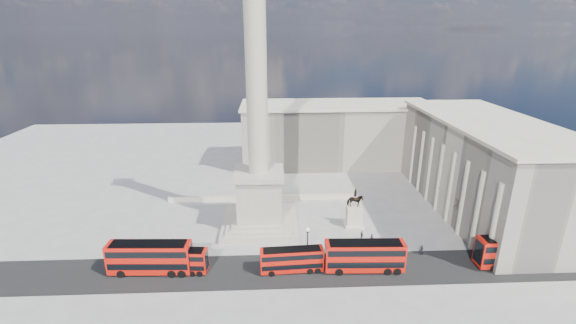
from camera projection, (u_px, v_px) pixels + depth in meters
The scene contains 19 objects.
ground at pixel (260, 238), 68.56m from camera, with size 180.00×180.00×0.00m, color #9C9A94.
asphalt_road at pixel (290, 270), 59.33m from camera, with size 120.00×9.00×0.01m, color black.
nelsons_column at pixel (258, 160), 69.06m from camera, with size 14.00×14.00×49.85m.
balustrade_wall at pixel (261, 198), 83.49m from camera, with size 40.00×0.60×1.10m, color beige.
building_east at pixel (485, 166), 76.85m from camera, with size 19.00×46.00×18.60m.
building_northeast at pixel (336, 134), 104.45m from camera, with size 51.00×17.00×16.60m.
red_bus_a at pixel (176, 260), 58.29m from camera, with size 9.77×2.97×3.91m.
red_bus_b at pixel (292, 260), 58.50m from camera, with size 9.70×2.79×3.89m.
red_bus_c at pixel (365, 256), 58.55m from camera, with size 12.12×3.20×4.88m.
red_bus_d at pixel (517, 251), 59.69m from camera, with size 12.30×3.05×4.97m.
red_bus_e at pixel (150, 257), 58.04m from camera, with size 12.54×3.40×5.04m.
victorian_lamp at pixel (307, 243), 59.72m from camera, with size 0.55×0.55×6.41m.
equestrian_statue at pixel (354, 213), 71.96m from camera, with size 3.57×2.68×7.55m.
bare_tree_near at pixel (460, 202), 69.67m from camera, with size 1.64×1.64×7.19m.
bare_tree_mid at pixel (442, 190), 77.22m from camera, with size 1.57×1.57×5.96m.
bare_tree_far at pixel (442, 177), 81.01m from camera, with size 1.76×1.76×7.19m.
pedestrian_walking at pixel (372, 238), 66.88m from camera, with size 0.59×0.39×1.61m, color black.
pedestrian_standing at pixel (421, 250), 63.29m from camera, with size 0.80×0.63×1.65m, color black.
pedestrian_crossing at pixel (362, 235), 67.87m from camera, with size 0.94×0.39×1.60m, color black.
Camera 1 is at (2.39, -60.53, 35.23)m, focal length 24.00 mm.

